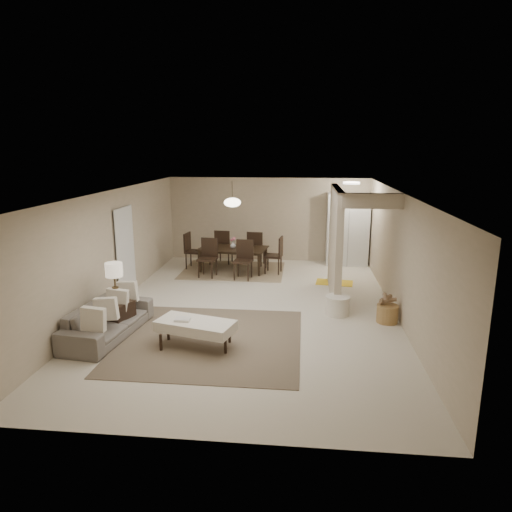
# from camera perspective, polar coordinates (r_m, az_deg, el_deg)

# --- Properties ---
(floor) EXTENTS (9.00, 9.00, 0.00)m
(floor) POSITION_cam_1_polar(r_m,az_deg,el_deg) (9.80, -0.56, -6.72)
(floor) COLOR beige
(floor) RESTS_ON ground
(ceiling) EXTENTS (9.00, 9.00, 0.00)m
(ceiling) POSITION_cam_1_polar(r_m,az_deg,el_deg) (9.24, -0.60, 7.99)
(ceiling) COLOR white
(ceiling) RESTS_ON back_wall
(back_wall) EXTENTS (6.00, 0.00, 6.00)m
(back_wall) POSITION_cam_1_polar(r_m,az_deg,el_deg) (13.85, 1.53, 4.59)
(back_wall) COLOR tan
(back_wall) RESTS_ON floor
(left_wall) EXTENTS (0.00, 9.00, 9.00)m
(left_wall) POSITION_cam_1_polar(r_m,az_deg,el_deg) (10.22, -17.54, 0.79)
(left_wall) COLOR tan
(left_wall) RESTS_ON floor
(right_wall) EXTENTS (0.00, 9.00, 9.00)m
(right_wall) POSITION_cam_1_polar(r_m,az_deg,el_deg) (9.59, 17.53, -0.02)
(right_wall) COLOR tan
(right_wall) RESTS_ON floor
(partition) EXTENTS (0.15, 2.50, 2.50)m
(partition) POSITION_cam_1_polar(r_m,az_deg,el_deg) (10.63, 9.88, 1.70)
(partition) COLOR tan
(partition) RESTS_ON floor
(doorway) EXTENTS (0.04, 0.90, 2.04)m
(doorway) POSITION_cam_1_polar(r_m,az_deg,el_deg) (10.80, -16.07, 0.29)
(doorway) COLOR black
(doorway) RESTS_ON floor
(pantry_cabinet) EXTENTS (1.20, 0.55, 2.10)m
(pantry_cabinet) POSITION_cam_1_polar(r_m,az_deg,el_deg) (13.56, 11.38, 3.28)
(pantry_cabinet) COLOR silver
(pantry_cabinet) RESTS_ON floor
(flush_light) EXTENTS (0.44, 0.44, 0.05)m
(flush_light) POSITION_cam_1_polar(r_m,az_deg,el_deg) (12.44, 11.84, 8.93)
(flush_light) COLOR white
(flush_light) RESTS_ON ceiling
(living_rug) EXTENTS (3.20, 3.20, 0.01)m
(living_rug) POSITION_cam_1_polar(r_m,az_deg,el_deg) (8.37, -5.66, -10.39)
(living_rug) COLOR brown
(living_rug) RESTS_ON floor
(sofa) EXTENTS (2.18, 1.05, 0.61)m
(sofa) POSITION_cam_1_polar(r_m,az_deg,el_deg) (8.82, -18.01, -7.63)
(sofa) COLOR slate
(sofa) RESTS_ON floor
(ottoman_bench) EXTENTS (1.45, 0.94, 0.48)m
(ottoman_bench) POSITION_cam_1_polar(r_m,az_deg,el_deg) (7.99, -7.58, -8.68)
(ottoman_bench) COLOR white
(ottoman_bench) RESTS_ON living_rug
(side_table) EXTENTS (0.64, 0.64, 0.55)m
(side_table) POSITION_cam_1_polar(r_m,az_deg,el_deg) (9.07, -16.94, -7.18)
(side_table) COLOR black
(side_table) RESTS_ON floor
(table_lamp) EXTENTS (0.32, 0.32, 0.76)m
(table_lamp) POSITION_cam_1_polar(r_m,az_deg,el_deg) (8.82, -17.31, -2.07)
(table_lamp) COLOR #42331C
(table_lamp) RESTS_ON side_table
(round_pouf) EXTENTS (0.50, 0.50, 0.39)m
(round_pouf) POSITION_cam_1_polar(r_m,az_deg,el_deg) (9.61, 10.15, -6.11)
(round_pouf) COLOR white
(round_pouf) RESTS_ON floor
(wicker_basket) EXTENTS (0.49, 0.49, 0.36)m
(wicker_basket) POSITION_cam_1_polar(r_m,az_deg,el_deg) (9.43, 16.09, -6.94)
(wicker_basket) COLOR olive
(wicker_basket) RESTS_ON floor
(dining_rug) EXTENTS (2.80, 2.10, 0.01)m
(dining_rug) POSITION_cam_1_polar(r_m,az_deg,el_deg) (12.83, -2.87, -1.82)
(dining_rug) COLOR #8D7957
(dining_rug) RESTS_ON floor
(dining_table) EXTENTS (1.97, 1.26, 0.65)m
(dining_table) POSITION_cam_1_polar(r_m,az_deg,el_deg) (12.75, -2.89, -0.43)
(dining_table) COLOR black
(dining_table) RESTS_ON dining_rug
(dining_chairs) EXTENTS (2.78, 2.15, 1.02)m
(dining_chairs) POSITION_cam_1_polar(r_m,az_deg,el_deg) (12.70, -2.90, 0.38)
(dining_chairs) COLOR black
(dining_chairs) RESTS_ON dining_rug
(vase) EXTENTS (0.20, 0.20, 0.17)m
(vase) POSITION_cam_1_polar(r_m,az_deg,el_deg) (12.65, -2.91, 1.38)
(vase) COLOR silver
(vase) RESTS_ON dining_table
(yellow_mat) EXTENTS (0.98, 0.67, 0.01)m
(yellow_mat) POSITION_cam_1_polar(r_m,az_deg,el_deg) (11.86, 9.77, -3.29)
(yellow_mat) COLOR yellow
(yellow_mat) RESTS_ON floor
(pendant_light) EXTENTS (0.46, 0.46, 0.71)m
(pendant_light) POSITION_cam_1_polar(r_m,az_deg,el_deg) (12.46, -2.97, 6.71)
(pendant_light) COLOR #42331C
(pendant_light) RESTS_ON ceiling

